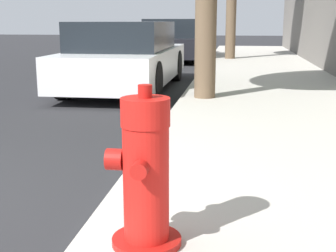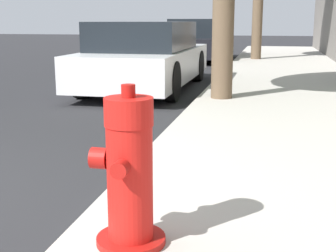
{
  "view_description": "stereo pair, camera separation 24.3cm",
  "coord_description": "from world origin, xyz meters",
  "views": [
    {
      "loc": [
        2.52,
        -2.33,
        1.29
      ],
      "look_at": [
        2.02,
        1.11,
        0.5
      ],
      "focal_mm": 50.0,
      "sensor_mm": 36.0,
      "label": 1
    },
    {
      "loc": [
        2.76,
        -2.28,
        1.29
      ],
      "look_at": [
        2.02,
        1.11,
        0.5
      ],
      "focal_mm": 50.0,
      "sensor_mm": 36.0,
      "label": 2
    }
  ],
  "objects": [
    {
      "name": "parked_car_mid",
      "position": [
        0.48,
        13.18,
        0.65
      ],
      "size": [
        1.87,
        4.32,
        1.34
      ],
      "color": "black",
      "rests_on": "ground_plane"
    },
    {
      "name": "fire_hydrant",
      "position": [
        2.08,
        -0.09,
        0.52
      ],
      "size": [
        0.39,
        0.38,
        0.84
      ],
      "color": "#A91511",
      "rests_on": "sidewalk_slab"
    },
    {
      "name": "parked_car_near",
      "position": [
        0.44,
        6.39,
        0.62
      ],
      "size": [
        1.73,
        4.43,
        1.27
      ],
      "color": "silver",
      "rests_on": "ground_plane"
    }
  ]
}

